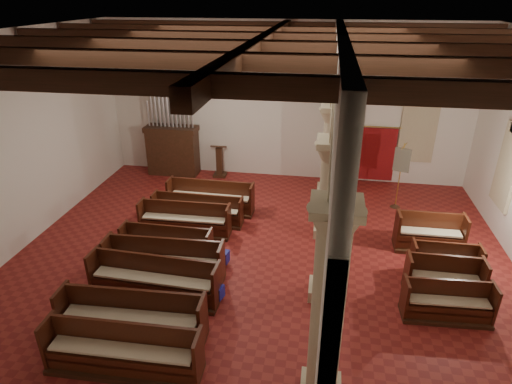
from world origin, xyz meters
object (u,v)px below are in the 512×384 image
object	(u,v)px
processional_banner	(398,186)
aisle_pew_0	(446,307)
nave_pew_0	(124,357)
pipe_organ	(172,142)
lectern	(220,163)

from	to	relation	value
processional_banner	aisle_pew_0	bearing A→B (deg)	-64.47
nave_pew_0	pipe_organ	bearing A→B (deg)	102.38
nave_pew_0	lectern	bearing A→B (deg)	91.53
processional_banner	aisle_pew_0	size ratio (longest dim) A/B	1.17
lectern	nave_pew_0	distance (m)	10.01
pipe_organ	lectern	world-z (taller)	pipe_organ
processional_banner	nave_pew_0	bearing A→B (deg)	-105.57
nave_pew_0	aisle_pew_0	distance (m)	7.15
pipe_organ	processional_banner	distance (m)	8.87
lectern	pipe_organ	bearing A→B (deg)	177.31
pipe_organ	aisle_pew_0	bearing A→B (deg)	-39.06
processional_banner	nave_pew_0	distance (m)	10.38
pipe_organ	lectern	size ratio (longest dim) A/B	3.12
lectern	nave_pew_0	xyz separation A→B (m)	(0.50, -10.00, -0.23)
processional_banner	lectern	bearing A→B (deg)	-172.85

